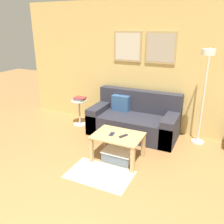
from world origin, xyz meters
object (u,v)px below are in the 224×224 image
at_px(book_stack, 80,99).
at_px(cell_phone, 112,134).
at_px(remote_control, 123,136).
at_px(storage_bin, 119,155).
at_px(floor_lamp, 205,79).
at_px(coffee_table, 118,140).
at_px(couch, 134,120).
at_px(side_table, 79,110).

bearing_deg(book_stack, cell_phone, -39.00).
bearing_deg(remote_control, book_stack, 172.54).
relative_size(storage_bin, floor_lamp, 0.28).
bearing_deg(storage_bin, coffee_table, 137.12).
relative_size(couch, coffee_table, 2.21).
xyz_separation_m(couch, floor_lamp, (1.22, -0.05, 0.96)).
relative_size(floor_lamp, side_table, 3.12).
height_order(coffee_table, cell_phone, cell_phone).
distance_m(couch, cell_phone, 1.07).
relative_size(coffee_table, remote_control, 5.16).
xyz_separation_m(storage_bin, cell_phone, (-0.13, 0.01, 0.35)).
relative_size(storage_bin, remote_control, 3.25).
distance_m(coffee_table, book_stack, 1.67).
height_order(coffee_table, book_stack, book_stack).
relative_size(couch, floor_lamp, 0.99).
relative_size(couch, remote_control, 11.40).
bearing_deg(couch, floor_lamp, -2.33).
relative_size(storage_bin, cell_phone, 3.48).
xyz_separation_m(couch, book_stack, (-1.22, -0.06, 0.30)).
relative_size(coffee_table, cell_phone, 5.52).
xyz_separation_m(floor_lamp, side_table, (-2.46, -0.03, -0.91)).
bearing_deg(side_table, storage_bin, -35.85).
relative_size(couch, storage_bin, 3.51).
height_order(couch, coffee_table, couch).
distance_m(storage_bin, floor_lamp, 1.88).
bearing_deg(cell_phone, side_table, 135.64).
bearing_deg(couch, remote_control, -78.87).
bearing_deg(coffee_table, floor_lamp, 41.78).
relative_size(book_stack, remote_control, 1.72).
bearing_deg(side_table, couch, 3.65).
height_order(side_table, cell_phone, side_table).
xyz_separation_m(coffee_table, cell_phone, (-0.10, -0.02, 0.10)).
relative_size(coffee_table, storage_bin, 1.59).
xyz_separation_m(coffee_table, side_table, (-1.34, 0.96, -0.01)).
height_order(coffee_table, side_table, side_table).
relative_size(floor_lamp, cell_phone, 12.34).
distance_m(storage_bin, side_table, 1.71).
xyz_separation_m(storage_bin, remote_control, (0.07, 0.01, 0.35)).
distance_m(side_table, remote_control, 1.75).
bearing_deg(book_stack, storage_bin, -36.56).
distance_m(coffee_table, storage_bin, 0.26).
bearing_deg(cell_phone, book_stack, 134.88).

